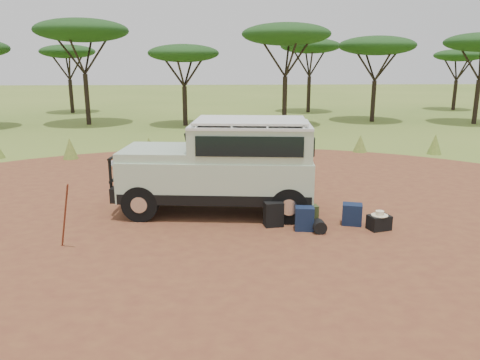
{
  "coord_description": "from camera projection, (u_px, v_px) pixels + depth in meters",
  "views": [
    {
      "loc": [
        -0.25,
        -10.39,
        3.78
      ],
      "look_at": [
        0.36,
        0.56,
        1.0
      ],
      "focal_mm": 35.0,
      "sensor_mm": 36.0,
      "label": 1
    }
  ],
  "objects": [
    {
      "name": "ground",
      "position": [
        226.0,
        227.0,
        11.0
      ],
      "size": [
        140.0,
        140.0,
        0.0
      ],
      "primitive_type": "plane",
      "color": "#5A772A",
      "rests_on": "ground"
    },
    {
      "name": "walking_staff",
      "position": [
        65.0,
        216.0,
        9.55
      ],
      "size": [
        0.39,
        0.39,
        1.44
      ],
      "primitive_type": "cylinder",
      "rotation": [
        0.32,
        0.0,
        0.79
      ],
      "color": "maroon",
      "rests_on": "ground"
    },
    {
      "name": "backpack_olive",
      "position": [
        310.0,
        215.0,
        11.09
      ],
      "size": [
        0.37,
        0.29,
        0.49
      ],
      "primitive_type": "cube",
      "rotation": [
        0.0,
        0.0,
        0.1
      ],
      "color": "#31411E",
      "rests_on": "ground"
    },
    {
      "name": "safari_hat",
      "position": [
        380.0,
        214.0,
        10.74
      ],
      "size": [
        0.38,
        0.38,
        0.11
      ],
      "color": "beige",
      "rests_on": "hard_case"
    },
    {
      "name": "backpack_black",
      "position": [
        273.0,
        214.0,
        11.0
      ],
      "size": [
        0.47,
        0.38,
        0.59
      ],
      "primitive_type": "cube",
      "rotation": [
        0.0,
        0.0,
        0.15
      ],
      "color": "black",
      "rests_on": "ground"
    },
    {
      "name": "grass_fringe",
      "position": [
        223.0,
        146.0,
        19.3
      ],
      "size": [
        36.6,
        1.6,
        0.9
      ],
      "color": "#5A772A",
      "rests_on": "ground"
    },
    {
      "name": "dirt_clearing",
      "position": [
        226.0,
        227.0,
        11.0
      ],
      "size": [
        23.0,
        23.0,
        0.01
      ],
      "primitive_type": "cylinder",
      "color": "brown",
      "rests_on": "ground"
    },
    {
      "name": "hard_case",
      "position": [
        379.0,
        223.0,
        10.79
      ],
      "size": [
        0.56,
        0.47,
        0.35
      ],
      "primitive_type": "cube",
      "rotation": [
        0.0,
        0.0,
        0.28
      ],
      "color": "black",
      "rests_on": "ground"
    },
    {
      "name": "duffel_navy",
      "position": [
        352.0,
        214.0,
        11.11
      ],
      "size": [
        0.53,
        0.46,
        0.51
      ],
      "primitive_type": "cube",
      "rotation": [
        0.0,
        0.0,
        -0.29
      ],
      "color": "#13233D",
      "rests_on": "ground"
    },
    {
      "name": "acacia_treeline",
      "position": [
        229.0,
        44.0,
        29.01
      ],
      "size": [
        46.7,
        13.2,
        6.26
      ],
      "color": "black",
      "rests_on": "ground"
    },
    {
      "name": "backpack_navy",
      "position": [
        304.0,
        219.0,
        10.73
      ],
      "size": [
        0.46,
        0.36,
        0.56
      ],
      "primitive_type": "cube",
      "rotation": [
        0.0,
        0.0,
        -0.13
      ],
      "color": "#13233D",
      "rests_on": "ground"
    },
    {
      "name": "stuff_sack",
      "position": [
        319.0,
        227.0,
        10.6
      ],
      "size": [
        0.31,
        0.31,
        0.3
      ],
      "primitive_type": "cylinder",
      "rotation": [
        1.57,
        0.0,
        0.02
      ],
      "color": "black",
      "rests_on": "ground"
    },
    {
      "name": "safari_vehicle",
      "position": [
        223.0,
        168.0,
        11.89
      ],
      "size": [
        5.13,
        2.48,
        2.4
      ],
      "rotation": [
        0.0,
        0.0,
        -0.11
      ],
      "color": "#ABC3A6",
      "rests_on": "ground"
    }
  ]
}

